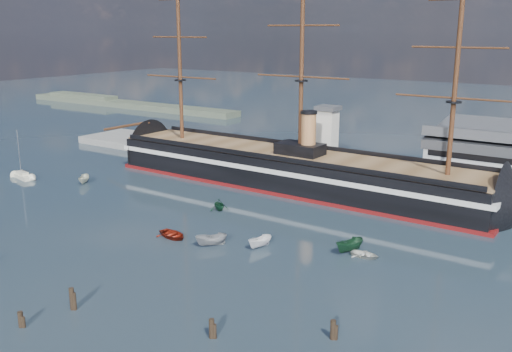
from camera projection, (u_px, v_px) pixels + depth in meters
The scene contains 17 objects.
ground at pixel (235, 209), 112.26m from camera, with size 600.00×600.00×0.00m, color #1E3242.
quay at pixel (358, 178), 135.71m from camera, with size 180.00×18.00×2.00m, color slate.
quay_tower at pixel (327, 136), 134.66m from camera, with size 5.00×5.00×15.00m.
shoreline at pixel (113, 102), 263.57m from camera, with size 120.00×10.00×4.00m.
warship at pixel (285, 169), 127.67m from camera, with size 112.98×17.42×53.94m.
sailboat at pixel (23, 175), 135.06m from camera, with size 7.54×3.63×11.61m.
motorboat_a at pixel (84, 184), 130.64m from camera, with size 5.90×2.16×2.36m, color beige.
motorboat_b at pixel (173, 238), 96.79m from camera, with size 3.61×1.44×1.68m, color maroon.
motorboat_c at pixel (260, 248), 92.42m from camera, with size 5.67×2.08×2.27m, color white.
motorboat_d at pixel (219, 210), 111.67m from camera, with size 6.77×2.94×2.48m, color #0E331E.
motorboat_e at pixel (365, 257), 88.52m from camera, with size 2.83×1.13×1.32m, color silver.
motorboat_f at pixel (349, 252), 90.52m from camera, with size 6.53×2.39×2.61m, color #13361F.
motorboat_g at pixel (211, 246), 93.09m from camera, with size 6.19×2.27×2.48m, color gray.
piling_near_mid at pixel (22, 327), 67.85m from camera, with size 0.64×0.64×2.69m, color black.
piling_near_right at pixel (212, 338), 65.47m from camera, with size 0.64×0.64×3.08m, color black.
piling_far_right at pixel (333, 339), 65.20m from camera, with size 0.64×0.64×3.07m, color black.
piling_extra at pixel (73, 309), 72.09m from camera, with size 0.64×0.64×3.65m, color black.
Camera 1 is at (63.34, -46.40, 34.42)m, focal length 40.00 mm.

